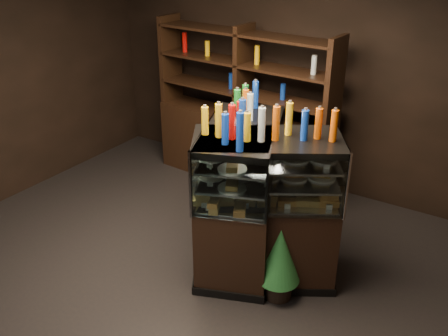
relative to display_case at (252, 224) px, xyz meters
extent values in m
plane|color=black|center=(-0.68, -0.56, -0.47)|extent=(5.00, 5.00, 0.00)
cube|color=black|center=(-0.68, 1.94, 1.03)|extent=(5.00, 0.02, 3.00)
cube|color=black|center=(0.16, -0.05, -0.06)|extent=(1.40, 1.19, 0.82)
cube|color=black|center=(0.16, -0.05, -0.43)|extent=(1.44, 1.22, 0.08)
cube|color=black|center=(0.16, -0.05, 0.90)|extent=(1.40, 1.19, 0.06)
cube|color=silver|center=(0.16, -0.05, 0.36)|extent=(1.33, 1.12, 0.02)
cube|color=silver|center=(0.16, -0.05, 0.55)|extent=(1.33, 1.12, 0.02)
cube|color=silver|center=(0.16, -0.05, 0.73)|extent=(1.33, 1.12, 0.02)
cube|color=white|center=(0.32, -0.33, 0.64)|extent=(1.08, 0.66, 0.58)
cylinder|color=silver|center=(0.86, 0.01, 0.64)|extent=(0.03, 0.03, 0.60)
cylinder|color=silver|center=(-0.22, -0.65, 0.64)|extent=(0.03, 0.03, 0.60)
cube|color=black|center=(-0.15, 0.05, -0.06)|extent=(1.04, 1.40, 0.82)
cube|color=black|center=(-0.15, 0.05, -0.43)|extent=(1.07, 1.44, 0.08)
cube|color=black|center=(-0.15, 0.05, 0.90)|extent=(1.04, 1.40, 0.06)
cube|color=silver|center=(-0.15, 0.05, 0.36)|extent=(0.98, 1.33, 0.02)
cube|color=silver|center=(-0.15, 0.05, 0.55)|extent=(0.98, 1.33, 0.02)
cube|color=silver|center=(-0.15, 0.05, 0.73)|extent=(0.98, 1.33, 0.02)
cube|color=white|center=(-0.46, -0.06, 0.64)|extent=(0.46, 1.17, 0.58)
cylinder|color=silver|center=(-0.22, -0.65, 0.64)|extent=(0.03, 0.03, 0.60)
cylinder|color=silver|center=(-0.68, 0.53, 0.64)|extent=(0.03, 0.03, 0.60)
cube|color=#DC9B4F|center=(-0.28, -0.35, 0.40)|extent=(0.20, 0.17, 0.06)
cube|color=#DC9B4F|center=(-0.13, -0.26, 0.40)|extent=(0.20, 0.17, 0.06)
cube|color=#DC9B4F|center=(0.02, -0.17, 0.40)|extent=(0.20, 0.17, 0.06)
cube|color=#DC9B4F|center=(0.17, -0.08, 0.40)|extent=(0.20, 0.17, 0.06)
cube|color=#DC9B4F|center=(0.32, 0.01, 0.40)|extent=(0.20, 0.17, 0.06)
cube|color=#DC9B4F|center=(0.47, 0.10, 0.40)|extent=(0.20, 0.17, 0.06)
cube|color=#DC9B4F|center=(0.62, 0.20, 0.40)|extent=(0.20, 0.17, 0.06)
cylinder|color=white|center=(-0.25, -0.30, 0.57)|extent=(0.24, 0.24, 0.02)
cube|color=#DC9B4F|center=(-0.25, -0.30, 0.60)|extent=(0.19, 0.16, 0.05)
cylinder|color=white|center=(-0.05, -0.17, 0.57)|extent=(0.24, 0.24, 0.02)
cube|color=#DC9B4F|center=(-0.05, -0.17, 0.60)|extent=(0.19, 0.16, 0.05)
cylinder|color=white|center=(0.16, -0.05, 0.57)|extent=(0.24, 0.24, 0.02)
cube|color=#DC9B4F|center=(0.16, -0.05, 0.60)|extent=(0.19, 0.16, 0.05)
cylinder|color=white|center=(0.36, 0.07, 0.57)|extent=(0.24, 0.24, 0.02)
cube|color=#DC9B4F|center=(0.36, 0.07, 0.60)|extent=(0.19, 0.16, 0.05)
cylinder|color=white|center=(0.56, 0.20, 0.57)|extent=(0.24, 0.24, 0.02)
cube|color=#DC9B4F|center=(0.56, 0.20, 0.60)|extent=(0.19, 0.16, 0.05)
cylinder|color=white|center=(-0.25, -0.30, 0.74)|extent=(0.24, 0.24, 0.02)
cube|color=#DC9B4F|center=(-0.25, -0.30, 0.78)|extent=(0.19, 0.16, 0.05)
cylinder|color=white|center=(-0.05, -0.17, 0.74)|extent=(0.24, 0.24, 0.02)
cube|color=#DC9B4F|center=(-0.05, -0.17, 0.78)|extent=(0.19, 0.16, 0.05)
cylinder|color=white|center=(0.16, -0.05, 0.74)|extent=(0.24, 0.24, 0.02)
cube|color=#DC9B4F|center=(0.16, -0.05, 0.78)|extent=(0.19, 0.16, 0.05)
cylinder|color=white|center=(0.36, 0.07, 0.74)|extent=(0.24, 0.24, 0.02)
cube|color=#DC9B4F|center=(0.36, 0.07, 0.78)|extent=(0.19, 0.16, 0.05)
cylinder|color=white|center=(0.56, 0.20, 0.74)|extent=(0.24, 0.24, 0.02)
cube|color=#DC9B4F|center=(0.56, 0.20, 0.78)|extent=(0.19, 0.16, 0.05)
cube|color=#DC9B4F|center=(-0.38, 0.53, 0.40)|extent=(0.15, 0.20, 0.06)
cube|color=#DC9B4F|center=(-0.31, 0.37, 0.40)|extent=(0.15, 0.20, 0.06)
cube|color=#DC9B4F|center=(-0.25, 0.21, 0.40)|extent=(0.15, 0.20, 0.06)
cube|color=#DC9B4F|center=(-0.18, 0.04, 0.40)|extent=(0.15, 0.20, 0.06)
cube|color=#DC9B4F|center=(-0.12, -0.12, 0.40)|extent=(0.15, 0.20, 0.06)
cube|color=#DC9B4F|center=(-0.06, -0.28, 0.40)|extent=(0.15, 0.20, 0.06)
cube|color=#DC9B4F|center=(0.01, -0.45, 0.40)|extent=(0.15, 0.20, 0.06)
cylinder|color=white|center=(-0.33, 0.50, 0.57)|extent=(0.24, 0.24, 0.02)
cube|color=#DC9B4F|center=(-0.33, 0.50, 0.60)|extent=(0.14, 0.19, 0.05)
cylinder|color=white|center=(-0.24, 0.28, 0.57)|extent=(0.24, 0.24, 0.02)
cube|color=#DC9B4F|center=(-0.24, 0.28, 0.60)|extent=(0.14, 0.19, 0.05)
cylinder|color=white|center=(-0.15, 0.05, 0.57)|extent=(0.24, 0.24, 0.02)
cube|color=#DC9B4F|center=(-0.15, 0.05, 0.60)|extent=(0.14, 0.19, 0.05)
cylinder|color=white|center=(-0.07, -0.17, 0.57)|extent=(0.24, 0.24, 0.02)
cube|color=#DC9B4F|center=(-0.07, -0.17, 0.60)|extent=(0.14, 0.19, 0.05)
cylinder|color=white|center=(0.02, -0.39, 0.57)|extent=(0.24, 0.24, 0.02)
cube|color=#DC9B4F|center=(0.02, -0.39, 0.60)|extent=(0.14, 0.19, 0.05)
cylinder|color=white|center=(-0.33, 0.50, 0.74)|extent=(0.24, 0.24, 0.02)
cube|color=#DC9B4F|center=(-0.33, 0.50, 0.78)|extent=(0.14, 0.19, 0.05)
cylinder|color=white|center=(-0.24, 0.28, 0.74)|extent=(0.24, 0.24, 0.02)
cube|color=#DC9B4F|center=(-0.24, 0.28, 0.78)|extent=(0.14, 0.19, 0.05)
cylinder|color=white|center=(-0.15, 0.05, 0.74)|extent=(0.24, 0.24, 0.02)
cube|color=#DC9B4F|center=(-0.15, 0.05, 0.78)|extent=(0.14, 0.19, 0.05)
cylinder|color=white|center=(-0.07, -0.17, 0.74)|extent=(0.24, 0.24, 0.02)
cube|color=#DC9B4F|center=(-0.07, -0.17, 0.78)|extent=(0.14, 0.19, 0.05)
cylinder|color=white|center=(0.02, -0.39, 0.74)|extent=(0.24, 0.24, 0.02)
cube|color=#DC9B4F|center=(0.02, -0.39, 0.78)|extent=(0.14, 0.19, 0.05)
cylinder|color=black|center=(-0.30, -0.32, 1.07)|extent=(0.06, 0.06, 0.28)
cylinder|color=silver|center=(-0.30, -0.32, 1.22)|extent=(0.03, 0.03, 0.02)
cylinder|color=#B20C0A|center=(-0.20, -0.26, 1.07)|extent=(0.06, 0.06, 0.28)
cylinder|color=silver|center=(-0.20, -0.26, 1.22)|extent=(0.03, 0.03, 0.02)
cylinder|color=#147223|center=(-0.10, -0.20, 1.07)|extent=(0.06, 0.06, 0.28)
cylinder|color=silver|center=(-0.10, -0.20, 1.22)|extent=(0.03, 0.03, 0.02)
cylinder|color=#0F38B2|center=(0.01, -0.14, 1.07)|extent=(0.06, 0.06, 0.28)
cylinder|color=silver|center=(0.01, -0.14, 1.22)|extent=(0.03, 0.03, 0.02)
cylinder|color=#D8590A|center=(0.11, -0.08, 1.07)|extent=(0.06, 0.06, 0.28)
cylinder|color=silver|center=(0.11, -0.08, 1.22)|extent=(0.03, 0.03, 0.02)
cylinder|color=silver|center=(0.21, -0.02, 1.07)|extent=(0.06, 0.06, 0.28)
cylinder|color=silver|center=(0.21, -0.02, 1.22)|extent=(0.03, 0.03, 0.02)
cylinder|color=yellow|center=(0.31, 0.04, 1.07)|extent=(0.06, 0.06, 0.28)
cylinder|color=silver|center=(0.31, 0.04, 1.22)|extent=(0.03, 0.03, 0.02)
cylinder|color=black|center=(0.41, 0.10, 1.07)|extent=(0.06, 0.06, 0.28)
cylinder|color=silver|center=(0.41, 0.10, 1.22)|extent=(0.03, 0.03, 0.02)
cylinder|color=#B20C0A|center=(0.51, 0.16, 1.07)|extent=(0.06, 0.06, 0.28)
cylinder|color=silver|center=(0.51, 0.16, 1.22)|extent=(0.03, 0.03, 0.02)
cylinder|color=#147223|center=(0.61, 0.22, 1.07)|extent=(0.06, 0.06, 0.28)
cylinder|color=silver|center=(0.61, 0.22, 1.22)|extent=(0.03, 0.03, 0.02)
cylinder|color=black|center=(-0.35, 0.55, 1.07)|extent=(0.06, 0.06, 0.28)
cylinder|color=silver|center=(-0.35, 0.55, 1.22)|extent=(0.03, 0.03, 0.02)
cylinder|color=#B20C0A|center=(-0.30, 0.44, 1.07)|extent=(0.06, 0.06, 0.28)
cylinder|color=silver|center=(-0.30, 0.44, 1.22)|extent=(0.03, 0.03, 0.02)
cylinder|color=#147223|center=(-0.26, 0.33, 1.07)|extent=(0.06, 0.06, 0.28)
cylinder|color=silver|center=(-0.26, 0.33, 1.22)|extent=(0.03, 0.03, 0.02)
cylinder|color=#0F38B2|center=(-0.22, 0.22, 1.07)|extent=(0.06, 0.06, 0.28)
cylinder|color=silver|center=(-0.22, 0.22, 1.22)|extent=(0.03, 0.03, 0.02)
cylinder|color=#D8590A|center=(-0.18, 0.11, 1.07)|extent=(0.06, 0.06, 0.28)
cylinder|color=silver|center=(-0.18, 0.11, 1.22)|extent=(0.03, 0.03, 0.02)
cylinder|color=silver|center=(-0.13, 0.00, 1.07)|extent=(0.06, 0.06, 0.28)
cylinder|color=silver|center=(-0.13, 0.00, 1.22)|extent=(0.03, 0.03, 0.02)
cylinder|color=yellow|center=(-0.09, -0.11, 1.07)|extent=(0.06, 0.06, 0.28)
cylinder|color=silver|center=(-0.09, -0.11, 1.22)|extent=(0.03, 0.03, 0.02)
cylinder|color=black|center=(-0.05, -0.22, 1.07)|extent=(0.06, 0.06, 0.28)
cylinder|color=silver|center=(-0.05, -0.22, 1.22)|extent=(0.03, 0.03, 0.02)
cylinder|color=#B20C0A|center=(-0.01, -0.33, 1.07)|extent=(0.06, 0.06, 0.28)
cylinder|color=silver|center=(-0.01, -0.33, 1.22)|extent=(0.03, 0.03, 0.02)
cylinder|color=#147223|center=(0.04, -0.44, 1.07)|extent=(0.06, 0.06, 0.28)
cylinder|color=silver|center=(0.04, -0.44, 1.22)|extent=(0.03, 0.03, 0.02)
cylinder|color=black|center=(0.42, -0.26, -0.38)|extent=(0.25, 0.25, 0.18)
cone|color=#164F24|center=(0.42, -0.26, -0.03)|extent=(0.37, 0.37, 0.51)
cone|color=#164F24|center=(0.42, -0.26, 0.14)|extent=(0.29, 0.29, 0.36)
cube|color=black|center=(-1.00, 1.49, -0.02)|extent=(2.39, 0.57, 0.90)
cube|color=black|center=(-2.15, 1.57, 0.98)|extent=(0.08, 0.38, 1.10)
cube|color=black|center=(-1.00, 1.49, 0.98)|extent=(0.08, 0.38, 1.10)
cube|color=black|center=(0.16, 1.42, 0.98)|extent=(0.08, 0.38, 1.10)
cube|color=black|center=(-1.00, 1.49, 0.73)|extent=(2.34, 0.53, 0.03)
cube|color=black|center=(-1.00, 1.49, 1.08)|extent=(2.34, 0.53, 0.03)
cube|color=black|center=(-1.00, 1.49, 1.43)|extent=(2.34, 0.53, 0.03)
cylinder|color=black|center=(-1.90, 1.55, 0.85)|extent=(0.06, 0.06, 0.22)
cylinder|color=#B20C0A|center=(-1.54, 1.53, 0.85)|extent=(0.06, 0.06, 0.22)
cylinder|color=#147223|center=(-1.18, 1.50, 0.85)|extent=(0.06, 0.06, 0.22)
cylinder|color=#0F38B2|center=(-0.82, 1.48, 0.85)|extent=(0.06, 0.06, 0.22)
cylinder|color=#D8590A|center=(-0.46, 1.46, 0.85)|extent=(0.06, 0.06, 0.22)
cylinder|color=silver|center=(-0.10, 1.44, 0.85)|extent=(0.06, 0.06, 0.22)
camera|label=1|loc=(1.93, -3.49, 2.51)|focal=40.00mm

